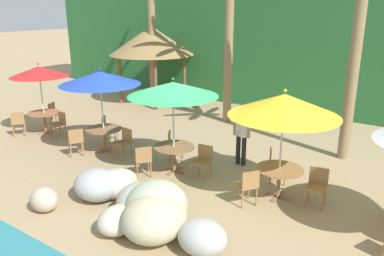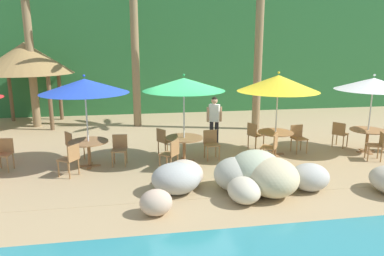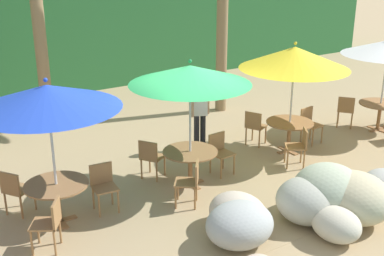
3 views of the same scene
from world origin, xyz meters
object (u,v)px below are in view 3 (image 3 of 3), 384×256
(chair_blue_seaward, at_px, (103,184))
(chair_yellow_inland, at_px, (255,125))
(chair_yellow_seaward, at_px, (309,122))
(chair_blue_inland, at_px, (15,189))
(dining_table_green, at_px, (190,157))
(umbrella_blue, at_px, (47,97))
(umbrella_green, at_px, (190,75))
(dining_table_blue, at_px, (57,191))
(waiter_in_white, at_px, (200,110))
(chair_green_inland, at_px, (151,156))
(dining_table_white, at_px, (380,108))
(chair_blue_left, at_px, (50,221))
(chair_green_seaward, at_px, (220,150))
(chair_white_inland, at_px, (346,109))
(umbrella_yellow, at_px, (295,58))
(dining_table_yellow, at_px, (290,127))
(chair_green_left, at_px, (191,180))
(chair_yellow_left, at_px, (299,144))

(chair_blue_seaward, distance_m, chair_yellow_inland, 4.44)
(chair_yellow_seaward, height_order, chair_yellow_inland, same)
(chair_blue_inland, distance_m, dining_table_green, 3.34)
(umbrella_blue, bearing_deg, umbrella_green, -0.58)
(dining_table_blue, height_order, waiter_in_white, waiter_in_white)
(dining_table_green, height_order, chair_green_inland, chair_green_inland)
(chair_yellow_inland, bearing_deg, dining_table_white, -15.54)
(chair_blue_left, xyz_separation_m, chair_green_seaward, (3.94, 0.89, 0.00))
(chair_blue_left, distance_m, chair_white_inland, 8.54)
(chair_yellow_seaward, distance_m, dining_table_white, 2.22)
(chair_yellow_seaward, bearing_deg, umbrella_green, -174.28)
(chair_blue_left, bearing_deg, chair_yellow_seaward, 9.25)
(dining_table_green, xyz_separation_m, waiter_in_white, (1.24, 1.49, 0.37))
(chair_blue_inland, bearing_deg, dining_table_white, -4.36)
(umbrella_blue, xyz_separation_m, chair_yellow_inland, (5.20, 0.92, -1.78))
(chair_green_seaward, height_order, dining_table_white, chair_green_seaward)
(umbrella_blue, height_order, waiter_in_white, umbrella_blue)
(umbrella_green, height_order, umbrella_yellow, umbrella_yellow)
(dining_table_white, bearing_deg, dining_table_green, 179.86)
(chair_blue_inland, height_order, chair_green_seaward, same)
(chair_green_inland, distance_m, waiter_in_white, 2.01)
(chair_green_inland, xyz_separation_m, dining_table_yellow, (3.44, -0.46, 0.10))
(chair_blue_inland, xyz_separation_m, waiter_in_white, (4.50, 0.80, 0.47))
(chair_blue_seaward, distance_m, chair_yellow_seaward, 5.62)
(chair_green_seaward, bearing_deg, chair_green_left, -146.06)
(umbrella_blue, relative_size, chair_yellow_left, 2.99)
(chair_green_left, height_order, waiter_in_white, waiter_in_white)
(chair_blue_seaward, xyz_separation_m, chair_green_left, (1.41, -0.75, 0.00))
(chair_blue_seaward, relative_size, chair_green_left, 1.00)
(dining_table_blue, bearing_deg, dining_table_green, -0.58)
(umbrella_yellow, xyz_separation_m, chair_yellow_left, (-0.41, -0.75, -1.73))
(chair_white_inland, bearing_deg, chair_green_left, -167.06)
(umbrella_yellow, distance_m, chair_white_inland, 3.01)
(dining_table_blue, bearing_deg, dining_table_white, -0.28)
(chair_yellow_left, distance_m, waiter_in_white, 2.43)
(chair_blue_inland, relative_size, dining_table_white, 0.79)
(dining_table_yellow, bearing_deg, chair_yellow_left, -118.93)
(chair_blue_left, relative_size, chair_yellow_left, 1.00)
(dining_table_green, relative_size, chair_green_left, 1.26)
(dining_table_yellow, relative_size, dining_table_white, 1.00)
(chair_blue_seaward, bearing_deg, chair_green_seaward, 2.49)
(chair_green_seaward, bearing_deg, chair_blue_inland, 172.52)
(umbrella_yellow, bearing_deg, dining_table_white, -4.15)
(umbrella_blue, bearing_deg, chair_white_inland, 4.10)
(umbrella_yellow, distance_m, chair_yellow_seaward, 1.93)
(chair_blue_seaward, xyz_separation_m, chair_green_inland, (1.33, 0.64, 0.00))
(chair_blue_seaward, bearing_deg, dining_table_green, -0.92)
(chair_green_left, height_order, chair_yellow_inland, same)
(umbrella_green, bearing_deg, chair_white_inland, 6.47)
(dining_table_blue, height_order, chair_blue_seaward, chair_blue_seaward)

